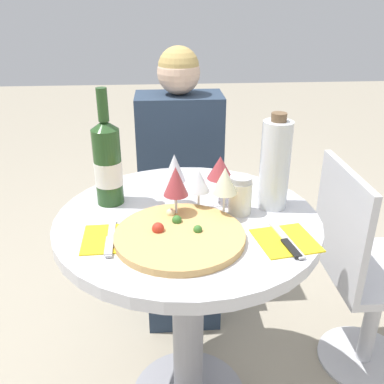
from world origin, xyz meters
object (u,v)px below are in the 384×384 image
object	(u,v)px
seated_diner	(181,201)
dining_table	(188,270)
tall_carafe	(275,164)
chair_empty_side	(366,276)
wine_bottle	(108,163)
chair_behind_diner	(180,207)
pizza_large	(179,236)

from	to	relation	value
seated_diner	dining_table	bearing A→B (deg)	89.19
dining_table	tall_carafe	xyz separation A→B (m)	(0.26, 0.05, 0.33)
chair_empty_side	wine_bottle	distance (m)	1.02
wine_bottle	chair_behind_diner	bearing A→B (deg)	68.93
chair_behind_diner	pizza_large	world-z (taller)	chair_behind_diner
chair_empty_side	tall_carafe	distance (m)	0.63
chair_empty_side	pizza_large	distance (m)	0.82
dining_table	wine_bottle	world-z (taller)	wine_bottle
dining_table	tall_carafe	size ratio (longest dim) A/B	2.66
chair_behind_diner	pizza_large	distance (m)	0.94
tall_carafe	seated_diner	bearing A→B (deg)	114.74
chair_behind_diner	seated_diner	world-z (taller)	seated_diner
seated_diner	pizza_large	size ratio (longest dim) A/B	3.36
chair_empty_side	tall_carafe	size ratio (longest dim) A/B	2.89
seated_diner	chair_empty_side	world-z (taller)	seated_diner
dining_table	tall_carafe	distance (m)	0.42
seated_diner	tall_carafe	distance (m)	0.72
dining_table	wine_bottle	size ratio (longest dim) A/B	2.18
dining_table	wine_bottle	bearing A→B (deg)	154.61
chair_empty_side	pizza_large	world-z (taller)	chair_empty_side
dining_table	chair_behind_diner	distance (m)	0.75
dining_table	chair_behind_diner	world-z (taller)	chair_behind_diner
chair_behind_diner	wine_bottle	world-z (taller)	wine_bottle
chair_behind_diner	pizza_large	xyz separation A→B (m)	(-0.04, -0.86, 0.36)
pizza_large	seated_diner	bearing A→B (deg)	86.99
pizza_large	wine_bottle	xyz separation A→B (m)	(-0.20, 0.24, 0.12)
pizza_large	tall_carafe	xyz separation A→B (m)	(0.29, 0.17, 0.13)
dining_table	seated_diner	xyz separation A→B (m)	(0.01, 0.60, -0.05)
seated_diner	wine_bottle	xyz separation A→B (m)	(-0.24, -0.49, 0.38)
dining_table	chair_empty_side	size ratio (longest dim) A/B	0.92
chair_empty_side	tall_carafe	xyz separation A→B (m)	(-0.40, -0.09, 0.48)
chair_empty_side	pizza_large	xyz separation A→B (m)	(-0.69, -0.26, 0.36)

